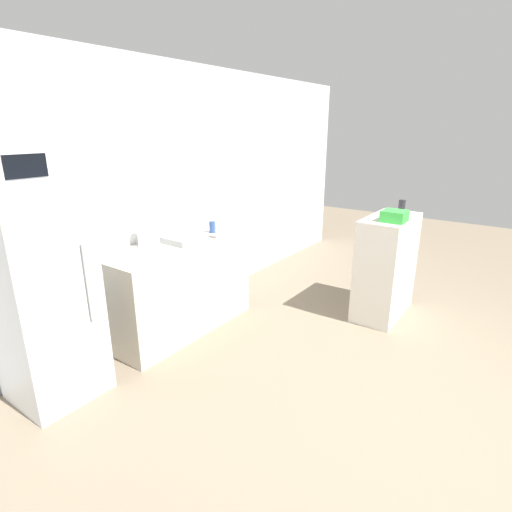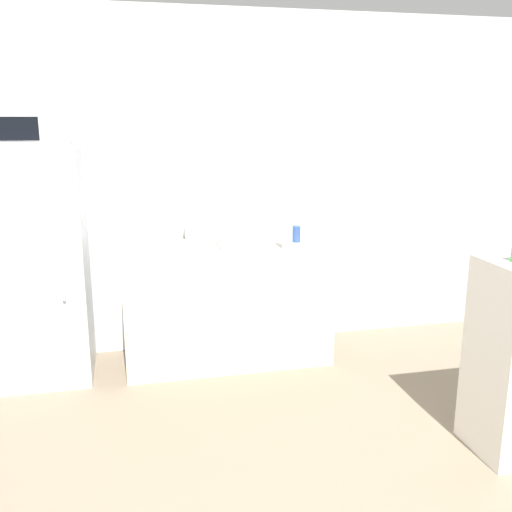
# 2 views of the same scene
# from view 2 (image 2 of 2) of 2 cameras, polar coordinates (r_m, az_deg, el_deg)

# --- Properties ---
(wall_back) EXTENTS (8.00, 0.06, 2.60)m
(wall_back) POSITION_cam_2_polar(r_m,az_deg,el_deg) (4.47, -5.70, 7.05)
(wall_back) COLOR silver
(wall_back) RESTS_ON ground_plane
(refrigerator) EXTENTS (0.60, 0.61, 1.62)m
(refrigerator) POSITION_cam_2_polar(r_m,az_deg,el_deg) (4.21, -20.63, -0.94)
(refrigerator) COLOR silver
(refrigerator) RESTS_ON ground_plane
(microwave) EXTENTS (0.48, 0.34, 0.24)m
(microwave) POSITION_cam_2_polar(r_m,az_deg,el_deg) (4.09, -21.76, 11.80)
(microwave) COLOR white
(microwave) RESTS_ON refrigerator
(counter) EXTENTS (1.51, 0.63, 0.89)m
(counter) POSITION_cam_2_polar(r_m,az_deg,el_deg) (4.33, -3.00, -4.71)
(counter) COLOR beige
(counter) RESTS_ON ground_plane
(sink_basin) EXTENTS (0.36, 0.32, 0.06)m
(sink_basin) POSITION_cam_2_polar(r_m,az_deg,el_deg) (4.22, -1.49, 1.52)
(sink_basin) COLOR #9EA3A8
(sink_basin) RESTS_ON counter
(bottle_tall) EXTENTS (0.08, 0.08, 0.23)m
(bottle_tall) POSITION_cam_2_polar(r_m,az_deg,el_deg) (4.08, 3.13, 2.28)
(bottle_tall) COLOR silver
(bottle_tall) RESTS_ON counter
(bottle_short) EXTENTS (0.07, 0.07, 0.12)m
(bottle_short) POSITION_cam_2_polar(r_m,az_deg,el_deg) (4.32, 4.03, 2.22)
(bottle_short) COLOR #2D4C8C
(bottle_short) RESTS_ON counter
(paper_towel_roll) EXTENTS (0.12, 0.12, 0.23)m
(paper_towel_roll) POSITION_cam_2_polar(r_m,az_deg,el_deg) (4.33, -6.33, 2.90)
(paper_towel_roll) COLOR white
(paper_towel_roll) RESTS_ON counter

